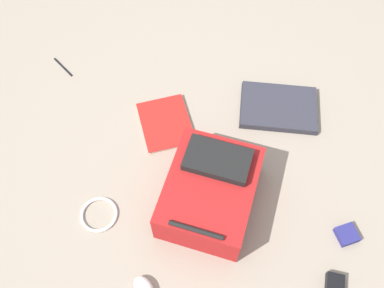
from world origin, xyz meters
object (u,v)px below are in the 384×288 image
object	(u,v)px
cable_coil	(99,214)
pen_black	(63,67)
laptop	(279,107)
earbud_pouch	(347,235)
book_comic	(166,123)
backpack	(210,191)
computer_mouse	(144,288)

from	to	relation	value
cable_coil	pen_black	distance (m)	0.77
laptop	pen_black	size ratio (longest dim) A/B	2.51
laptop	earbud_pouch	world-z (taller)	laptop
laptop	earbud_pouch	bearing A→B (deg)	-72.33
book_comic	cable_coil	xyz separation A→B (m)	(-0.25, -0.41, -0.00)
backpack	computer_mouse	bearing A→B (deg)	-126.30
computer_mouse	pen_black	xyz separation A→B (m)	(-0.41, 1.02, -0.02)
backpack	cable_coil	world-z (taller)	backpack
laptop	cable_coil	bearing A→B (deg)	-147.40
computer_mouse	pen_black	world-z (taller)	computer_mouse
pen_black	cable_coil	bearing A→B (deg)	-72.50
backpack	earbud_pouch	distance (m)	0.53
backpack	laptop	bearing A→B (deg)	53.07
earbud_pouch	backpack	bearing A→B (deg)	163.01
laptop	computer_mouse	distance (m)	0.94
book_comic	cable_coil	bearing A→B (deg)	-121.50
book_comic	pen_black	xyz separation A→B (m)	(-0.48, 0.33, -0.00)
backpack	computer_mouse	xyz separation A→B (m)	(-0.24, -0.33, -0.07)
laptop	cable_coil	world-z (taller)	laptop
book_comic	cable_coil	distance (m)	0.48
backpack	laptop	xyz separation A→B (m)	(0.32, 0.42, -0.07)
backpack	cable_coil	distance (m)	0.44
book_comic	pen_black	size ratio (longest dim) A/B	2.08
pen_black	earbud_pouch	size ratio (longest dim) A/B	1.98
pen_black	computer_mouse	bearing A→B (deg)	-67.80
computer_mouse	earbud_pouch	distance (m)	0.77
book_comic	earbud_pouch	size ratio (longest dim) A/B	4.12
cable_coil	pen_black	size ratio (longest dim) A/B	1.00
computer_mouse	pen_black	bearing A→B (deg)	-103.92
book_comic	computer_mouse	distance (m)	0.69
earbud_pouch	cable_coil	bearing A→B (deg)	173.73
backpack	laptop	size ratio (longest dim) A/B	1.33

